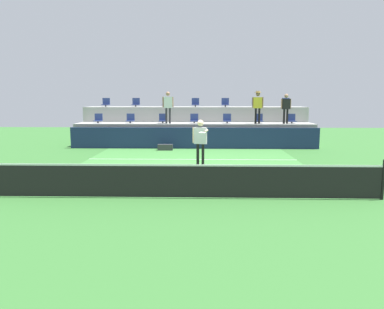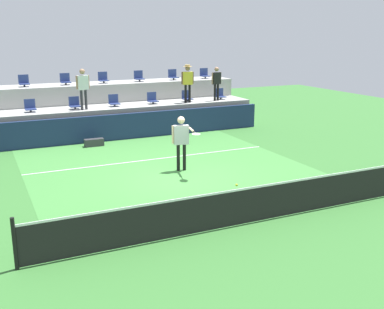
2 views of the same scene
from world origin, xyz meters
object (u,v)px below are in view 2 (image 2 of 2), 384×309
stadium_chair_lower_mid_right (152,99)px  stadium_chair_upper_mid_left (65,80)px  stadium_chair_lower_right (187,97)px  equipment_bag (94,143)px  stadium_chair_upper_far_right (205,74)px  stadium_chair_upper_center (103,78)px  stadium_chair_upper_mid_right (139,77)px  stadium_chair_upper_right (173,75)px  tennis_ball (237,185)px  stadium_chair_lower_left (30,107)px  spectator_with_hat (188,79)px  spectator_in_white (83,85)px  spectator_in_grey (216,81)px  tennis_player (182,138)px  stadium_chair_lower_mid_left (75,104)px  stadium_chair_lower_center (114,101)px  stadium_chair_lower_far_right (220,95)px  stadium_chair_upper_left (24,82)px

stadium_chair_lower_mid_right → stadium_chair_upper_mid_left: size_ratio=1.00×
stadium_chair_lower_right → equipment_bag: stadium_chair_lower_right is taller
stadium_chair_upper_mid_left → stadium_chair_upper_far_right: size_ratio=1.00×
stadium_chair_upper_center → stadium_chair_upper_mid_right: same height
stadium_chair_lower_mid_right → stadium_chair_upper_right: stadium_chair_upper_right is taller
stadium_chair_upper_right → tennis_ball: size_ratio=7.65×
stadium_chair_lower_left → spectator_with_hat: 7.02m
stadium_chair_lower_left → spectator_in_white: spectator_in_white is taller
stadium_chair_upper_far_right → equipment_bag: bearing=-151.3°
stadium_chair_lower_left → stadium_chair_lower_mid_right: bearing=0.0°
spectator_in_grey → stadium_chair_lower_left: bearing=177.4°
stadium_chair_lower_mid_right → stadium_chair_lower_right: 1.74m
stadium_chair_upper_far_right → spectator_with_hat: size_ratio=0.30×
stadium_chair_upper_center → tennis_player: 8.43m
stadium_chair_upper_center → spectator_in_white: 2.61m
stadium_chair_upper_mid_right → tennis_ball: (-1.62, -12.22, -1.61)m
equipment_bag → stadium_chair_upper_mid_right: bearing=49.1°
stadium_chair_upper_center → stadium_chair_lower_left: bearing=-153.2°
stadium_chair_lower_left → stadium_chair_lower_mid_left: same height
stadium_chair_upper_center → stadium_chair_lower_right: bearing=-27.1°
spectator_in_white → spectator_with_hat: spectator_with_hat is taller
stadium_chair_lower_center → spectator_in_white: size_ratio=0.30×
stadium_chair_lower_left → stadium_chair_upper_center: size_ratio=1.00×
stadium_chair_lower_right → spectator_in_grey: 1.60m
stadium_chair_lower_mid_right → tennis_ball: (-1.63, -10.42, -0.76)m
stadium_chair_lower_left → stadium_chair_upper_mid_right: stadium_chair_upper_mid_right is taller
stadium_chair_lower_far_right → stadium_chair_upper_right: size_ratio=1.00×
stadium_chair_lower_mid_left → stadium_chair_upper_mid_right: stadium_chair_upper_mid_right is taller
stadium_chair_lower_right → stadium_chair_upper_mid_left: bearing=161.2°
stadium_chair_lower_far_right → stadium_chair_upper_right: stadium_chair_upper_right is taller
stadium_chair_upper_mid_right → stadium_chair_lower_right: bearing=-45.9°
stadium_chair_upper_far_right → spectator_in_grey: spectator_in_grey is taller
stadium_chair_lower_right → stadium_chair_upper_left: (-7.08, 1.80, 0.85)m
stadium_chair_upper_right → stadium_chair_upper_far_right: 1.78m
stadium_chair_lower_left → spectator_in_grey: size_ratio=0.33×
stadium_chair_lower_center → stadium_chair_upper_mid_right: bearing=45.0°
stadium_chair_upper_right → tennis_ball: bearing=-105.6°
stadium_chair_lower_right → stadium_chair_upper_center: (-3.52, 1.80, 0.85)m
stadium_chair_lower_far_right → stadium_chair_upper_mid_right: (-3.53, 1.80, 0.85)m
stadium_chair_lower_far_right → spectator_in_white: size_ratio=0.30×
stadium_chair_lower_left → stadium_chair_lower_far_right: same height
stadium_chair_lower_mid_left → spectator_in_grey: bearing=-3.3°
spectator_in_grey → stadium_chair_upper_mid_right: bearing=145.0°
stadium_chair_upper_center → equipment_bag: stadium_chair_upper_center is taller
tennis_player → equipment_bag: 5.04m
stadium_chair_lower_center → equipment_bag: (-1.43, -1.93, -1.31)m
stadium_chair_lower_mid_right → tennis_ball: 10.58m
stadium_chair_lower_center → tennis_ball: (0.18, -10.42, -0.76)m
stadium_chair_lower_right → stadium_chair_upper_mid_right: bearing=134.1°
equipment_bag → stadium_chair_upper_right: bearing=36.6°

